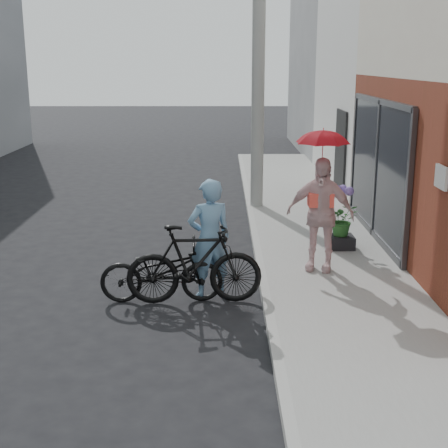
{
  "coord_description": "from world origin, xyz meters",
  "views": [
    {
      "loc": [
        0.33,
        -7.72,
        3.27
      ],
      "look_at": [
        0.35,
        0.57,
        1.1
      ],
      "focal_mm": 50.0,
      "sensor_mm": 36.0,
      "label": 1
    }
  ],
  "objects_px": {
    "bike_left": "(161,271)",
    "bike_right": "(194,264)",
    "officer": "(210,239)",
    "kimono_woman": "(320,214)",
    "utility_pole": "(259,50)",
    "planter": "(341,242)"
  },
  "relations": [
    {
      "from": "bike_left",
      "to": "bike_right",
      "type": "relative_size",
      "value": 0.91
    },
    {
      "from": "officer",
      "to": "bike_right",
      "type": "distance_m",
      "value": 0.43
    },
    {
      "from": "bike_left",
      "to": "kimono_woman",
      "type": "xyz_separation_m",
      "value": [
        2.34,
        1.05,
        0.55
      ]
    },
    {
      "from": "utility_pole",
      "to": "bike_right",
      "type": "xyz_separation_m",
      "value": [
        -1.16,
        -5.57,
        -2.94
      ]
    },
    {
      "from": "bike_right",
      "to": "planter",
      "type": "distance_m",
      "value": 3.34
    },
    {
      "from": "bike_right",
      "to": "kimono_woman",
      "type": "distance_m",
      "value": 2.23
    },
    {
      "from": "bike_right",
      "to": "planter",
      "type": "height_order",
      "value": "bike_right"
    },
    {
      "from": "bike_left",
      "to": "kimono_woman",
      "type": "bearing_deg",
      "value": -68.8
    },
    {
      "from": "officer",
      "to": "kimono_woman",
      "type": "xyz_separation_m",
      "value": [
        1.68,
        0.86,
        0.14
      ]
    },
    {
      "from": "utility_pole",
      "to": "planter",
      "type": "xyz_separation_m",
      "value": [
        1.3,
        -3.33,
        -3.27
      ]
    },
    {
      "from": "utility_pole",
      "to": "planter",
      "type": "height_order",
      "value": "utility_pole"
    },
    {
      "from": "utility_pole",
      "to": "officer",
      "type": "xyz_separation_m",
      "value": [
        -0.95,
        -5.33,
        -2.64
      ]
    },
    {
      "from": "utility_pole",
      "to": "bike_left",
      "type": "height_order",
      "value": "utility_pole"
    },
    {
      "from": "kimono_woman",
      "to": "planter",
      "type": "relative_size",
      "value": 4.24
    },
    {
      "from": "bike_left",
      "to": "planter",
      "type": "height_order",
      "value": "bike_left"
    },
    {
      "from": "planter",
      "to": "utility_pole",
      "type": "bearing_deg",
      "value": 111.31
    },
    {
      "from": "officer",
      "to": "bike_left",
      "type": "bearing_deg",
      "value": -2.06
    },
    {
      "from": "kimono_woman",
      "to": "utility_pole",
      "type": "bearing_deg",
      "value": 117.4
    },
    {
      "from": "utility_pole",
      "to": "bike_left",
      "type": "distance_m",
      "value": 6.51
    },
    {
      "from": "officer",
      "to": "bike_left",
      "type": "relative_size",
      "value": 1.01
    },
    {
      "from": "utility_pole",
      "to": "bike_right",
      "type": "bearing_deg",
      "value": -101.74
    },
    {
      "from": "utility_pole",
      "to": "bike_left",
      "type": "relative_size",
      "value": 4.12
    }
  ]
}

